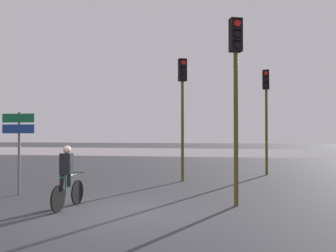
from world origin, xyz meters
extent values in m
plane|color=#333338|center=(0.00, 0.00, 0.00)|extent=(120.00, 120.00, 0.00)
cube|color=gray|center=(0.00, 29.10, 0.00)|extent=(80.00, 16.00, 0.01)
cylinder|color=#4C4719|center=(0.90, 6.14, 2.02)|extent=(0.12, 0.12, 4.03)
cube|color=black|center=(0.90, 6.14, 4.48)|extent=(0.39, 0.35, 0.90)
cylinder|color=red|center=(0.95, 6.01, 4.77)|extent=(0.19, 0.10, 0.19)
cube|color=black|center=(0.96, 5.99, 4.88)|extent=(0.22, 0.19, 0.02)
cylinder|color=black|center=(0.95, 6.01, 4.48)|extent=(0.19, 0.10, 0.19)
cube|color=black|center=(0.96, 5.99, 4.59)|extent=(0.22, 0.19, 0.02)
cylinder|color=black|center=(0.95, 6.01, 4.19)|extent=(0.19, 0.10, 0.19)
cube|color=black|center=(0.96, 5.99, 4.30)|extent=(0.22, 0.19, 0.02)
cylinder|color=#4C4719|center=(4.43, 9.02, 1.98)|extent=(0.12, 0.12, 3.96)
cube|color=black|center=(4.43, 9.02, 4.41)|extent=(0.37, 0.31, 0.90)
cylinder|color=red|center=(4.40, 8.89, 4.70)|extent=(0.19, 0.07, 0.19)
cube|color=black|center=(4.39, 8.87, 4.81)|extent=(0.21, 0.16, 0.02)
cylinder|color=black|center=(4.40, 8.89, 4.41)|extent=(0.19, 0.07, 0.19)
cube|color=black|center=(4.39, 8.87, 4.52)|extent=(0.21, 0.16, 0.02)
cylinder|color=black|center=(4.40, 8.89, 4.12)|extent=(0.19, 0.07, 0.19)
cube|color=black|center=(4.39, 8.87, 4.23)|extent=(0.21, 0.16, 0.02)
cylinder|color=#4C4719|center=(2.97, 1.36, 2.06)|extent=(0.12, 0.12, 4.12)
cube|color=black|center=(2.97, 1.36, 4.57)|extent=(0.39, 0.34, 0.90)
cylinder|color=red|center=(3.02, 1.24, 4.86)|extent=(0.19, 0.10, 0.19)
cube|color=black|center=(3.03, 1.22, 4.97)|extent=(0.22, 0.18, 0.02)
cylinder|color=black|center=(3.02, 1.24, 4.57)|extent=(0.19, 0.10, 0.19)
cube|color=black|center=(3.03, 1.22, 4.68)|extent=(0.22, 0.18, 0.02)
cylinder|color=black|center=(3.02, 1.24, 4.28)|extent=(0.19, 0.10, 0.19)
cube|color=black|center=(3.03, 1.22, 4.39)|extent=(0.22, 0.18, 0.02)
cylinder|color=slate|center=(-3.75, 2.03, 1.30)|extent=(0.08, 0.08, 2.60)
cube|color=#116038|center=(-3.75, 1.98, 2.41)|extent=(1.10, 0.05, 0.28)
cube|color=navy|center=(-3.75, 1.98, 2.07)|extent=(1.10, 0.05, 0.28)
cylinder|color=black|center=(-1.28, 0.83, 0.33)|extent=(0.07, 0.66, 0.66)
cylinder|color=black|center=(-1.33, -0.21, 0.33)|extent=(0.07, 0.66, 0.66)
cylinder|color=#1E592D|center=(-1.31, 0.31, 0.83)|extent=(0.08, 0.84, 0.04)
cylinder|color=#1E592D|center=(-1.32, 0.16, 0.61)|extent=(0.04, 0.04, 0.55)
cylinder|color=#1E592D|center=(-1.29, 0.78, 0.88)|extent=(0.46, 0.05, 0.03)
cylinder|color=black|center=(-1.22, 0.16, 0.88)|extent=(0.11, 0.11, 0.60)
cylinder|color=black|center=(-1.42, 0.16, 0.88)|extent=(0.11, 0.11, 0.60)
cube|color=black|center=(-1.31, 0.21, 1.15)|extent=(0.31, 0.21, 0.54)
sphere|color=beige|center=(-1.31, 0.24, 1.52)|extent=(0.20, 0.20, 0.20)
camera|label=1|loc=(2.88, -8.78, 1.95)|focal=40.00mm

